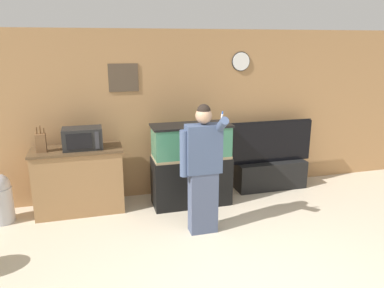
% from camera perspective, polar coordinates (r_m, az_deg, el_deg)
% --- Properties ---
extents(wall_back_paneled, '(10.00, 0.08, 2.60)m').
position_cam_1_polar(wall_back_paneled, '(5.99, -1.39, 4.65)').
color(wall_back_paneled, '#A87A4C').
rests_on(wall_back_paneled, ground_plane).
extents(counter_island, '(1.26, 0.56, 0.96)m').
position_cam_1_polar(counter_island, '(5.67, -16.83, -5.29)').
color(counter_island, olive).
rests_on(counter_island, ground_plane).
extents(microwave, '(0.54, 0.33, 0.30)m').
position_cam_1_polar(microwave, '(5.45, -16.34, 0.84)').
color(microwave, black).
rests_on(microwave, counter_island).
extents(knife_block, '(0.13, 0.11, 0.36)m').
position_cam_1_polar(knife_block, '(5.49, -22.02, 0.22)').
color(knife_block, brown).
rests_on(knife_block, counter_island).
extents(aquarium_on_stand, '(1.17, 0.48, 1.25)m').
position_cam_1_polar(aquarium_on_stand, '(5.63, -0.12, -3.20)').
color(aquarium_on_stand, black).
rests_on(aquarium_on_stand, ground_plane).
extents(tv_on_stand, '(1.44, 0.40, 1.16)m').
position_cam_1_polar(tv_on_stand, '(6.47, 11.84, -3.62)').
color(tv_on_stand, black).
rests_on(tv_on_stand, ground_plane).
extents(person_standing, '(0.53, 0.40, 1.69)m').
position_cam_1_polar(person_standing, '(4.72, 1.63, -3.64)').
color(person_standing, '#424C66').
rests_on(person_standing, ground_plane).
extents(trash_bin, '(0.33, 0.33, 0.69)m').
position_cam_1_polar(trash_bin, '(5.78, -27.23, -7.33)').
color(trash_bin, '#B7B7BC').
rests_on(trash_bin, ground_plane).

